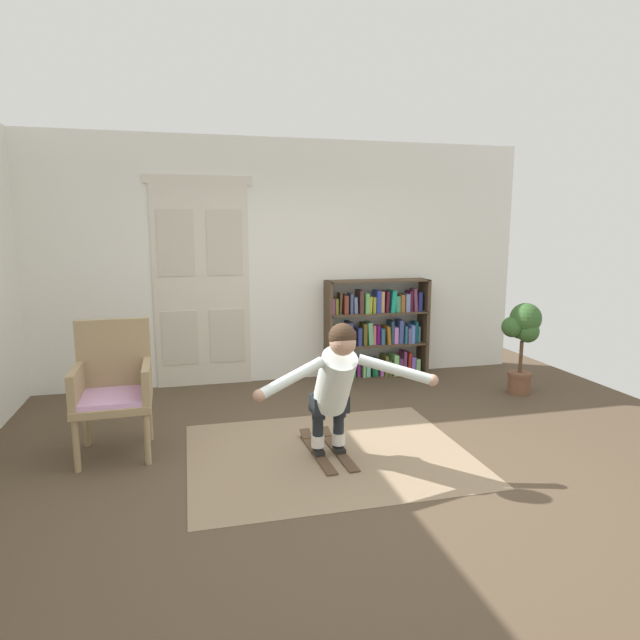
{
  "coord_description": "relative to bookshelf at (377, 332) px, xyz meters",
  "views": [
    {
      "loc": [
        -1.2,
        -3.88,
        1.86
      ],
      "look_at": [
        -0.05,
        0.72,
        1.05
      ],
      "focal_mm": 30.29,
      "sensor_mm": 36.0,
      "label": 1
    }
  ],
  "objects": [
    {
      "name": "ground_plane",
      "position": [
        -1.09,
        -2.39,
        -0.57
      ],
      "size": [
        7.2,
        7.2,
        0.0
      ],
      "primitive_type": "plane",
      "color": "brown"
    },
    {
      "name": "back_wall",
      "position": [
        -1.09,
        0.21,
        0.88
      ],
      "size": [
        6.0,
        0.1,
        2.9
      ],
      "primitive_type": "cube",
      "color": "white",
      "rests_on": "ground"
    },
    {
      "name": "double_door",
      "position": [
        -2.12,
        0.15,
        0.66
      ],
      "size": [
        1.22,
        0.05,
        2.45
      ],
      "color": "beige",
      "rests_on": "ground"
    },
    {
      "name": "rug",
      "position": [
        -1.2,
        -2.17,
        -0.57
      ],
      "size": [
        2.29,
        1.86,
        0.01
      ],
      "primitive_type": "cube",
      "color": "#8D765C",
      "rests_on": "ground"
    },
    {
      "name": "bookshelf",
      "position": [
        0.0,
        0.0,
        0.0
      ],
      "size": [
        1.3,
        0.3,
        1.23
      ],
      "color": "#4D3C2A",
      "rests_on": "ground"
    },
    {
      "name": "wicker_chair",
      "position": [
        -2.91,
        -1.68,
        0.01
      ],
      "size": [
        0.62,
        0.62,
        1.1
      ],
      "color": "#9B845D",
      "rests_on": "ground"
    },
    {
      "name": "potted_plant",
      "position": [
        1.36,
        -1.04,
        0.11
      ],
      "size": [
        0.45,
        0.35,
        1.03
      ],
      "color": "brown",
      "rests_on": "ground"
    },
    {
      "name": "skis_pair",
      "position": [
        -1.2,
        -2.14,
        -0.55
      ],
      "size": [
        0.31,
        0.85,
        0.07
      ],
      "color": "#513B28",
      "rests_on": "rug"
    },
    {
      "name": "person_skier",
      "position": [
        -1.19,
        -2.36,
        0.12
      ],
      "size": [
        1.42,
        0.7,
        1.09
      ],
      "color": "white",
      "rests_on": "skis_pair"
    }
  ]
}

